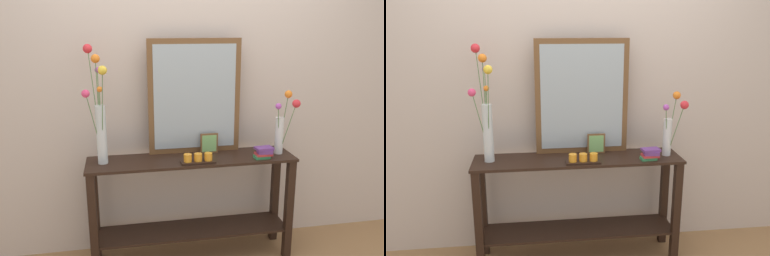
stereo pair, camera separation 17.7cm
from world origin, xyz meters
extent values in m
cube|color=beige|center=(0.00, 0.29, 1.35)|extent=(6.40, 0.08, 2.70)
cube|color=black|center=(0.00, 0.00, 0.80)|extent=(1.51, 0.35, 0.02)
cube|color=black|center=(0.00, 0.00, 0.23)|extent=(1.45, 0.31, 0.02)
cube|color=black|center=(-0.72, -0.14, 0.39)|extent=(0.06, 0.06, 0.79)
cube|color=black|center=(0.72, -0.14, 0.39)|extent=(0.06, 0.06, 0.79)
cube|color=black|center=(-0.72, 0.14, 0.39)|extent=(0.06, 0.06, 0.79)
cube|color=black|center=(0.72, 0.14, 0.39)|extent=(0.06, 0.06, 0.79)
cube|color=brown|center=(0.05, 0.14, 1.23)|extent=(0.69, 0.03, 0.85)
cube|color=#9EADB7|center=(0.05, 0.13, 1.23)|extent=(0.61, 0.00, 0.77)
cylinder|color=silver|center=(-0.63, 0.01, 1.01)|extent=(0.07, 0.07, 0.41)
cylinder|color=#4C753D|center=(-0.64, 0.01, 1.08)|extent=(0.02, 0.02, 0.50)
sphere|color=orange|center=(-0.63, 0.02, 1.33)|extent=(0.04, 0.04, 0.04)
cylinder|color=#4C753D|center=(-0.62, -0.03, 1.15)|extent=(0.04, 0.10, 0.64)
sphere|color=yellow|center=(-0.60, -0.08, 1.47)|extent=(0.06, 0.06, 0.06)
cylinder|color=#4C753D|center=(-0.64, 0.04, 1.18)|extent=(0.01, 0.04, 0.70)
sphere|color=orange|center=(-0.65, 0.06, 1.53)|extent=(0.06, 0.06, 0.06)
cylinder|color=#4C753D|center=(-0.64, 0.05, 1.14)|extent=(0.01, 0.09, 0.62)
sphere|color=#B24CB7|center=(-0.64, 0.09, 1.45)|extent=(0.04, 0.04, 0.04)
cylinder|color=#4C753D|center=(-0.66, 0.07, 1.21)|extent=(0.07, 0.11, 0.77)
sphere|color=red|center=(-0.70, 0.12, 1.59)|extent=(0.06, 0.06, 0.06)
cylinder|color=#4C753D|center=(-0.67, -0.01, 1.07)|extent=(0.10, 0.08, 0.49)
sphere|color=#EA4275|center=(-0.72, -0.05, 1.31)|extent=(0.05, 0.05, 0.05)
cylinder|color=silver|center=(0.66, -0.01, 0.95)|extent=(0.06, 0.06, 0.28)
cylinder|color=#4C753D|center=(0.71, -0.05, 1.01)|extent=(0.08, 0.07, 0.37)
sphere|color=red|center=(0.75, -0.08, 1.20)|extent=(0.06, 0.06, 0.06)
cylinder|color=#4C753D|center=(0.64, -0.03, 1.00)|extent=(0.04, 0.03, 0.35)
sphere|color=#B24CB7|center=(0.63, -0.04, 1.18)|extent=(0.04, 0.04, 0.04)
cylinder|color=#4C753D|center=(0.69, -0.02, 1.04)|extent=(0.06, 0.02, 0.43)
sphere|color=orange|center=(0.71, -0.02, 1.26)|extent=(0.06, 0.06, 0.06)
cube|color=black|center=(0.02, -0.10, 0.81)|extent=(0.24, 0.09, 0.01)
cylinder|color=orange|center=(-0.05, -0.10, 0.85)|extent=(0.06, 0.06, 0.05)
cylinder|color=orange|center=(0.02, -0.10, 0.85)|extent=(0.06, 0.06, 0.05)
cylinder|color=orange|center=(0.10, -0.10, 0.85)|extent=(0.06, 0.06, 0.05)
cube|color=brown|center=(0.15, 0.10, 0.88)|extent=(0.13, 0.01, 0.15)
cube|color=#7CBA69|center=(0.15, 0.09, 0.88)|extent=(0.11, 0.00, 0.13)
cube|color=#388E56|center=(0.50, -0.10, 0.82)|extent=(0.12, 0.07, 0.02)
cube|color=#C63338|center=(0.51, -0.10, 0.84)|extent=(0.12, 0.09, 0.02)
cube|color=#663884|center=(0.52, -0.11, 0.86)|extent=(0.11, 0.07, 0.03)
cube|color=#663884|center=(0.51, -0.10, 0.88)|extent=(0.14, 0.10, 0.02)
camera|label=1|loc=(-0.51, -2.68, 1.75)|focal=36.91mm
camera|label=2|loc=(-0.34, -2.70, 1.75)|focal=36.91mm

